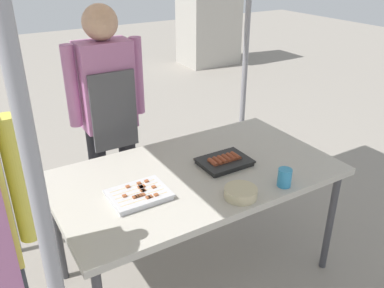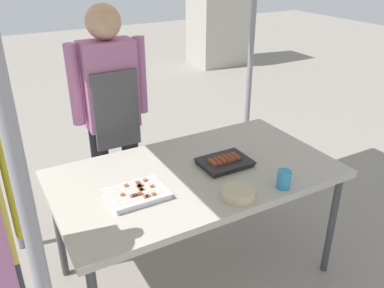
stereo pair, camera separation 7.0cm
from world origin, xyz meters
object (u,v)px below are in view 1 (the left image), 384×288
condiment_bowl (241,193)px  drink_cup_near_edge (285,178)px  tray_grilled_sausages (224,162)px  tray_meat_skewers (139,195)px  neighbor_stall_right (209,5)px  stall_table (197,179)px  vendor_woman (108,107)px

condiment_bowl → drink_cup_near_edge: bearing=-6.8°
tray_grilled_sausages → condiment_bowl: condiment_bowl is taller
tray_meat_skewers → neighbor_stall_right: bearing=53.0°
stall_table → vendor_woman: size_ratio=1.00×
tray_meat_skewers → condiment_bowl: 0.52m
condiment_bowl → vendor_woman: (-0.28, 1.07, 0.17)m
tray_meat_skewers → drink_cup_near_edge: size_ratio=3.01×
stall_table → tray_meat_skewers: (-0.39, -0.08, 0.07)m
condiment_bowl → tray_meat_skewers: bearing=149.3°
tray_meat_skewers → stall_table: bearing=11.4°
vendor_woman → stall_table: bearing=107.8°
drink_cup_near_edge → tray_grilled_sausages: bearing=110.8°
condiment_bowl → neighbor_stall_right: 5.56m
stall_table → neighbor_stall_right: bearing=55.9°
drink_cup_near_edge → vendor_woman: size_ratio=0.06×
tray_grilled_sausages → tray_meat_skewers: (-0.57, -0.06, -0.00)m
condiment_bowl → vendor_woman: vendor_woman is taller
condiment_bowl → drink_cup_near_edge: (0.26, -0.03, 0.02)m
tray_meat_skewers → vendor_woman: (0.16, 0.81, 0.18)m
vendor_woman → tray_grilled_sausages: bearing=118.9°
drink_cup_near_edge → neighbor_stall_right: bearing=60.8°
tray_meat_skewers → vendor_woman: vendor_woman is taller
condiment_bowl → vendor_woman: bearing=104.9°
condiment_bowl → stall_table: bearing=98.4°
stall_table → tray_grilled_sausages: 0.19m
neighbor_stall_right → vendor_woman: bearing=-131.3°
stall_table → drink_cup_near_edge: drink_cup_near_edge is taller
tray_grilled_sausages → tray_meat_skewers: 0.58m
tray_meat_skewers → neighbor_stall_right: (3.36, 4.46, 0.25)m
condiment_bowl → tray_grilled_sausages: bearing=68.3°
stall_table → condiment_bowl: size_ratio=9.43×
drink_cup_near_edge → vendor_woman: bearing=116.5°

